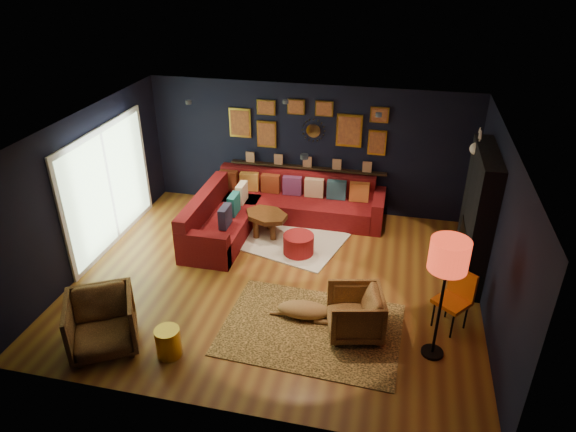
% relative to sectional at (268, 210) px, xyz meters
% --- Properties ---
extents(floor, '(6.50, 6.50, 0.00)m').
position_rel_sectional_xyz_m(floor, '(0.61, -1.81, -0.32)').
color(floor, '#8F5C20').
rests_on(floor, ground).
extents(room_walls, '(6.50, 6.50, 6.50)m').
position_rel_sectional_xyz_m(room_walls, '(0.61, -1.81, 1.27)').
color(room_walls, black).
rests_on(room_walls, ground).
extents(sectional, '(3.41, 2.69, 0.86)m').
position_rel_sectional_xyz_m(sectional, '(0.00, 0.00, 0.00)').
color(sectional, maroon).
rests_on(sectional, ground).
extents(ledge, '(3.20, 0.12, 0.04)m').
position_rel_sectional_xyz_m(ledge, '(0.61, 0.87, 0.60)').
color(ledge, black).
rests_on(ledge, room_walls).
extents(gallery_wall, '(3.15, 0.04, 1.02)m').
position_rel_sectional_xyz_m(gallery_wall, '(0.60, 0.91, 1.48)').
color(gallery_wall, gold).
rests_on(gallery_wall, room_walls).
extents(sunburst_mirror, '(0.47, 0.16, 0.47)m').
position_rel_sectional_xyz_m(sunburst_mirror, '(0.71, 0.91, 1.38)').
color(sunburst_mirror, silver).
rests_on(sunburst_mirror, room_walls).
extents(fireplace, '(0.31, 1.60, 2.20)m').
position_rel_sectional_xyz_m(fireplace, '(3.71, -0.91, 0.70)').
color(fireplace, black).
rests_on(fireplace, ground).
extents(deer_head, '(0.50, 0.28, 0.45)m').
position_rel_sectional_xyz_m(deer_head, '(3.75, -0.41, 1.73)').
color(deer_head, white).
rests_on(deer_head, fireplace).
extents(sliding_door, '(0.06, 2.80, 2.20)m').
position_rel_sectional_xyz_m(sliding_door, '(-2.60, -1.21, 0.78)').
color(sliding_door, white).
rests_on(sliding_door, ground).
extents(ceiling_spots, '(3.30, 2.50, 0.06)m').
position_rel_sectional_xyz_m(ceiling_spots, '(0.61, -1.01, 2.24)').
color(ceiling_spots, black).
rests_on(ceiling_spots, room_walls).
extents(shag_rug, '(2.36, 1.97, 0.03)m').
position_rel_sectional_xyz_m(shag_rug, '(0.49, -0.51, -0.31)').
color(shag_rug, white).
rests_on(shag_rug, ground).
extents(leopard_rug, '(2.62, 1.93, 0.01)m').
position_rel_sectional_xyz_m(leopard_rug, '(1.41, -2.89, -0.32)').
color(leopard_rug, tan).
rests_on(leopard_rug, ground).
extents(coffee_table, '(1.08, 0.97, 0.44)m').
position_rel_sectional_xyz_m(coffee_table, '(0.09, -0.42, 0.06)').
color(coffee_table, brown).
rests_on(coffee_table, shag_rug).
extents(pouf, '(0.55, 0.55, 0.36)m').
position_rel_sectional_xyz_m(pouf, '(0.81, -0.93, -0.12)').
color(pouf, maroon).
rests_on(pouf, shag_rug).
extents(armchair_left, '(1.16, 1.14, 0.90)m').
position_rel_sectional_xyz_m(armchair_left, '(-1.31, -3.86, 0.12)').
color(armchair_left, '#C27D3C').
rests_on(armchair_left, ground).
extents(armchair_right, '(0.85, 0.88, 0.77)m').
position_rel_sectional_xyz_m(armchair_right, '(2.02, -2.81, 0.06)').
color(armchair_right, '#C27D3C').
rests_on(armchair_right, ground).
extents(gold_stool, '(0.34, 0.34, 0.42)m').
position_rel_sectional_xyz_m(gold_stool, '(-0.38, -3.82, -0.11)').
color(gold_stool, gold).
rests_on(gold_stool, ground).
extents(orange_chair, '(0.61, 0.61, 0.91)m').
position_rel_sectional_xyz_m(orange_chair, '(3.39, -2.33, 0.22)').
color(orange_chair, black).
rests_on(orange_chair, ground).
extents(floor_lamp, '(0.49, 0.49, 1.80)m').
position_rel_sectional_xyz_m(floor_lamp, '(3.11, -3.01, 1.20)').
color(floor_lamp, black).
rests_on(floor_lamp, ground).
extents(dog, '(1.11, 0.59, 0.34)m').
position_rel_sectional_xyz_m(dog, '(1.26, -2.65, -0.14)').
color(dog, '#AE8748').
rests_on(dog, leopard_rug).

